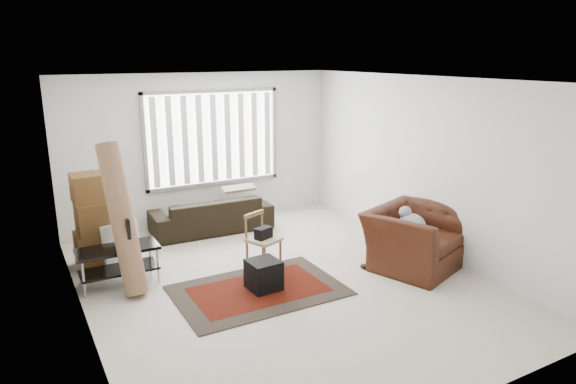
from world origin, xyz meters
name	(u,v)px	position (x,y,z in m)	size (l,w,h in m)	color
room	(266,149)	(0.03, 0.51, 1.76)	(6.00, 6.02, 2.71)	beige
persian_rug	(259,290)	(-0.41, -0.10, 0.01)	(2.16, 1.44, 0.02)	black
tv_stand	(118,258)	(-1.95, 1.00, 0.38)	(1.05, 0.47, 0.53)	black
tv	(116,230)	(-1.95, 1.00, 0.77)	(0.85, 0.11, 0.49)	black
subwoofer	(264,275)	(-0.33, -0.09, 0.21)	(0.39, 0.39, 0.39)	black
moving_boxes	(94,223)	(-2.09, 1.84, 0.64)	(0.58, 0.53, 1.37)	brown
white_flatpack	(122,246)	(-1.79, 1.52, 0.34)	(0.53, 0.08, 0.67)	silver
rolled_rug	(122,219)	(-1.89, 0.80, 0.98)	(0.29, 0.29, 1.96)	brown
sofa	(211,209)	(-0.08, 2.45, 0.40)	(2.07, 0.89, 0.79)	black
side_chair	(263,237)	(0.04, 0.68, 0.43)	(0.53, 0.53, 0.77)	#978363
armchair	(415,234)	(1.94, -0.46, 0.49)	(1.64, 1.54, 0.98)	#3A170C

